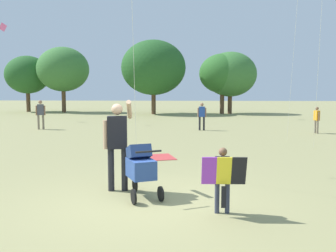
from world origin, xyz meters
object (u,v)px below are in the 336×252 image
Objects in this scene: stroller at (141,166)px; person_couple_left at (41,112)px; person_red_shirt at (317,118)px; person_sitting_far at (202,114)px; child_with_butterfly_kite at (223,174)px; person_adult_flyer at (117,139)px; picnic_blanket at (154,157)px.

person_couple_left is at bearing 119.83° from stroller.
person_red_shirt is 5.42m from person_sitting_far.
person_couple_left reaches higher than child_with_butterfly_kite.
person_adult_flyer is 11.55m from person_sitting_far.
child_with_butterfly_kite is 2.44m from person_adult_flyer.
stroller is at bearing -60.17° from person_couple_left.
person_couple_left is (-6.74, 11.75, 0.28)m from stroller.
stroller is at bearing -88.23° from picnic_blanket.
child_with_butterfly_kite is 0.89× the size of person_red_shirt.
person_adult_flyer is at bearing -125.50° from person_red_shirt.
person_sitting_far reaches higher than child_with_butterfly_kite.
person_couple_left reaches higher than person_sitting_far.
child_with_butterfly_kite is 0.97× the size of picnic_blanket.
picnic_blanket is (-0.13, 4.14, -0.60)m from stroller.
person_couple_left reaches higher than person_red_shirt.
child_with_butterfly_kite is at bearing -90.25° from person_sitting_far.
child_with_butterfly_kite is 0.74× the size of person_couple_left.
person_red_shirt is (6.87, 10.80, 0.13)m from stroller.
person_adult_flyer reaches higher than stroller.
picnic_blanket is at bearing 91.77° from stroller.
person_adult_flyer is 12.92m from person_couple_left.
person_sitting_far is at bearing 79.69° from person_adult_flyer.
child_with_butterfly_kite is at bearing -33.20° from person_adult_flyer.
picnic_blanket is at bearing 107.79° from child_with_butterfly_kite.
stroller is (0.53, -0.43, -0.46)m from person_adult_flyer.
person_red_shirt is at bearing -4.01° from person_couple_left.
person_sitting_far is at bearing 0.24° from person_couple_left.
person_sitting_far reaches higher than person_red_shirt.
person_red_shirt reaches higher than child_with_butterfly_kite.
person_adult_flyer reaches higher than person_red_shirt.
child_with_butterfly_kite reaches higher than picnic_blanket.
stroller is 11.89m from person_sitting_far.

